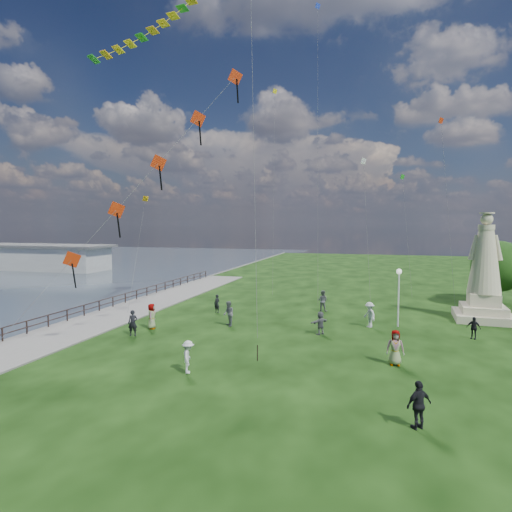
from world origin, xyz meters
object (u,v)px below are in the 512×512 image
(statue, at_px, (484,280))
(person_3, at_px, (419,405))
(person_4, at_px, (395,348))
(person_0, at_px, (133,323))
(person_2, at_px, (188,357))
(person_7, at_px, (323,301))
(person_1, at_px, (229,314))
(person_8, at_px, (369,315))
(pier_pavilion, at_px, (31,257))
(person_9, at_px, (474,328))
(person_6, at_px, (217,304))
(lamppost, at_px, (399,285))
(person_11, at_px, (320,323))
(person_10, at_px, (152,316))

(statue, relative_size, person_3, 4.64)
(person_4, bearing_deg, person_0, 169.88)
(person_2, bearing_deg, person_7, -36.89)
(person_1, xyz_separation_m, person_2, (1.34, -10.02, -0.10))
(person_1, height_order, person_8, person_1)
(person_3, bearing_deg, pier_pavilion, -72.75)
(person_3, relative_size, person_9, 1.24)
(person_6, bearing_deg, person_3, -29.51)
(lamppost, relative_size, person_7, 2.36)
(person_4, distance_m, person_11, 7.13)
(person_2, bearing_deg, person_3, -127.98)
(person_2, relative_size, person_11, 1.04)
(pier_pavilion, distance_m, person_6, 53.26)
(person_10, bearing_deg, lamppost, -88.30)
(statue, distance_m, person_4, 15.23)
(person_6, height_order, person_8, person_8)
(statue, xyz_separation_m, person_2, (-17.46, -17.44, -2.39))
(statue, relative_size, person_0, 4.86)
(lamppost, distance_m, person_2, 17.36)
(lamppost, xyz_separation_m, person_8, (-2.05, -0.77, -2.19))
(person_4, distance_m, person_8, 8.52)
(person_10, bearing_deg, pier_pavilion, 35.52)
(lamppost, distance_m, person_9, 5.70)
(person_3, xyz_separation_m, person_4, (-0.56, 7.35, 0.04))
(person_3, height_order, person_4, person_4)
(person_6, distance_m, person_8, 12.89)
(person_3, bearing_deg, lamppost, -126.06)
(statue, height_order, person_6, statue)
(pier_pavilion, relative_size, person_4, 15.57)
(person_3, distance_m, person_6, 22.97)
(person_10, relative_size, person_11, 1.15)
(statue, distance_m, person_8, 10.19)
(person_1, bearing_deg, person_2, -25.25)
(person_9, bearing_deg, person_3, -82.66)
(person_4, relative_size, person_11, 1.19)
(pier_pavilion, bearing_deg, person_7, -24.12)
(statue, relative_size, person_8, 4.55)
(person_6, distance_m, person_10, 7.10)
(person_0, relative_size, person_4, 0.91)
(pier_pavilion, xyz_separation_m, person_0, (42.82, -36.12, -0.96))
(person_2, distance_m, person_9, 19.15)
(person_8, bearing_deg, person_9, 43.30)
(pier_pavilion, height_order, person_6, pier_pavilion)
(person_8, relative_size, person_10, 1.01)
(person_9, bearing_deg, person_11, -145.18)
(person_0, height_order, person_1, person_1)
(statue, relative_size, person_1, 4.52)
(pier_pavilion, xyz_separation_m, person_10, (43.09, -34.07, -0.91))
(person_6, height_order, person_10, person_10)
(statue, distance_m, person_2, 24.80)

